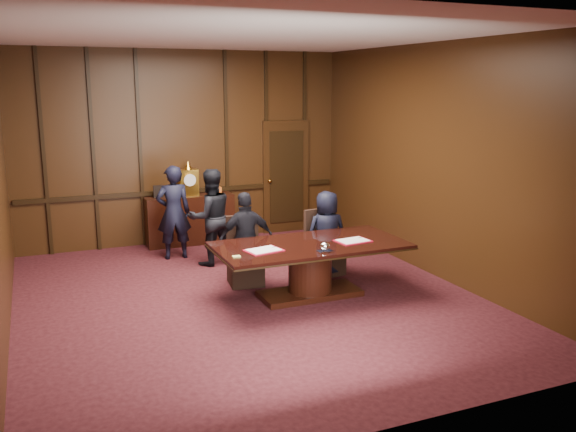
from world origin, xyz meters
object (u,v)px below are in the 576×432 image
object	(u,v)px
sideboard	(190,218)
conference_table	(310,261)
witness_left	(174,212)
witness_right	(211,217)
signatory_right	(327,233)
signatory_left	(246,239)

from	to	relation	value
sideboard	conference_table	bearing A→B (deg)	-76.64
witness_left	conference_table	bearing A→B (deg)	118.76
witness_right	conference_table	bearing A→B (deg)	106.71
sideboard	signatory_right	bearing A→B (deg)	-61.10
witness_right	witness_left	bearing A→B (deg)	-56.13
signatory_left	witness_right	distance (m)	1.26
signatory_left	witness_right	bearing A→B (deg)	-79.12
witness_left	signatory_left	bearing A→B (deg)	112.04
signatory_left	conference_table	bearing A→B (deg)	131.76
conference_table	signatory_left	world-z (taller)	signatory_left
conference_table	signatory_left	distance (m)	1.05
witness_left	witness_right	world-z (taller)	witness_left
signatory_left	signatory_right	distance (m)	1.30
signatory_right	witness_left	world-z (taller)	witness_left
signatory_left	signatory_right	xyz separation A→B (m)	(1.30, 0.00, -0.04)
conference_table	witness_right	distance (m)	2.22
sideboard	conference_table	xyz separation A→B (m)	(0.82, -3.47, 0.02)
conference_table	witness_left	distance (m)	2.94
signatory_right	witness_right	size ratio (longest dim) A/B	0.84
signatory_right	sideboard	bearing A→B (deg)	-55.74
sideboard	witness_left	size ratio (longest dim) A/B	1.01
sideboard	witness_left	world-z (taller)	witness_left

